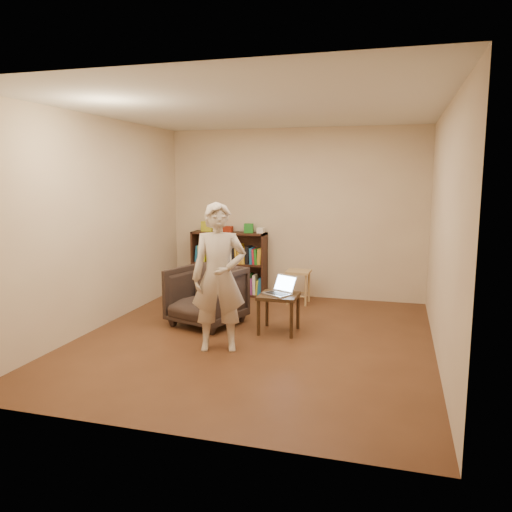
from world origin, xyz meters
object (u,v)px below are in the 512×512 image
(side_table, at_px, (279,301))
(laptop, at_px, (280,290))
(bookshelf, at_px, (229,267))
(armchair, at_px, (206,296))
(stool, at_px, (298,277))
(person, at_px, (219,277))

(side_table, bearing_deg, laptop, 71.86)
(bookshelf, xyz_separation_m, armchair, (0.27, -1.68, -0.07))
(bookshelf, height_order, side_table, bookshelf)
(stool, xyz_separation_m, person, (-0.44, -2.20, 0.40))
(stool, distance_m, person, 2.28)
(bookshelf, distance_m, side_table, 2.13)
(stool, relative_size, laptop, 1.16)
(side_table, distance_m, person, 1.00)
(laptop, bearing_deg, bookshelf, 153.80)
(stool, distance_m, laptop, 1.41)
(laptop, bearing_deg, side_table, -80.14)
(laptop, distance_m, person, 0.98)
(stool, height_order, side_table, stool)
(side_table, bearing_deg, person, -121.81)
(bookshelf, height_order, armchair, bookshelf)
(side_table, relative_size, laptop, 1.10)
(bookshelf, relative_size, stool, 2.42)
(stool, height_order, armchair, armchair)
(armchair, bearing_deg, laptop, 15.40)
(armchair, height_order, side_table, armchair)
(bookshelf, distance_m, person, 2.65)
(side_table, xyz_separation_m, person, (-0.48, -0.77, 0.41))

